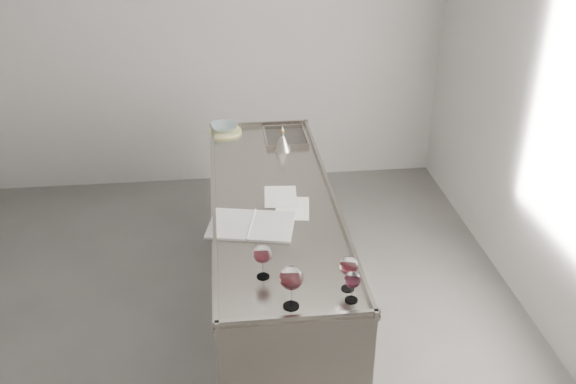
{
  "coord_description": "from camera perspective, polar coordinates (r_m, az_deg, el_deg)",
  "views": [
    {
      "loc": [
        0.2,
        -3.18,
        2.83
      ],
      "look_at": [
        0.58,
        0.21,
        1.02
      ],
      "focal_mm": 40.0,
      "sensor_mm": 36.0,
      "label": 1
    }
  ],
  "objects": [
    {
      "name": "room_shell",
      "position": [
        3.49,
        -9.16,
        3.39
      ],
      "size": [
        4.54,
        5.04,
        2.84
      ],
      "color": "#504E4B",
      "rests_on": "ground"
    },
    {
      "name": "wine_glass_right",
      "position": [
        3.11,
        5.43,
        -6.63
      ],
      "size": [
        0.09,
        0.09,
        0.18
      ],
      "rotation": [
        0.0,
        0.0,
        -0.39
      ],
      "color": "white",
      "rests_on": "counter"
    },
    {
      "name": "counter",
      "position": [
        4.21,
        -1.24,
        -6.11
      ],
      "size": [
        0.77,
        2.42,
        0.97
      ],
      "color": "gray",
      "rests_on": "ground"
    },
    {
      "name": "loose_paper_top",
      "position": [
        3.84,
        0.39,
        -1.45
      ],
      "size": [
        0.24,
        0.31,
        0.0
      ],
      "primitive_type": "cube",
      "rotation": [
        0.0,
        0.0,
        -0.14
      ],
      "color": "white",
      "rests_on": "counter"
    },
    {
      "name": "notebook",
      "position": [
        3.67,
        -3.29,
        -2.94
      ],
      "size": [
        0.54,
        0.43,
        0.02
      ],
      "rotation": [
        0.0,
        0.0,
        -0.21
      ],
      "color": "silver",
      "rests_on": "counter"
    },
    {
      "name": "ceramic_bowl",
      "position": [
        4.91,
        -5.7,
        5.75
      ],
      "size": [
        0.22,
        0.22,
        0.05
      ],
      "primitive_type": "imported",
      "rotation": [
        0.0,
        0.0,
        0.09
      ],
      "color": "#8EA3A6",
      "rests_on": "trivet"
    },
    {
      "name": "wine_glass_small",
      "position": [
        3.05,
        5.75,
        -7.85
      ],
      "size": [
        0.08,
        0.08,
        0.16
      ],
      "rotation": [
        0.0,
        0.0,
        -0.03
      ],
      "color": "white",
      "rests_on": "counter"
    },
    {
      "name": "wine_glass_middle",
      "position": [
        2.97,
        0.28,
        -7.74
      ],
      "size": [
        0.11,
        0.11,
        0.22
      ],
      "rotation": [
        0.0,
        0.0,
        -0.34
      ],
      "color": "white",
      "rests_on": "counter"
    },
    {
      "name": "loose_paper_under",
      "position": [
        3.97,
        -0.67,
        -0.4
      ],
      "size": [
        0.22,
        0.3,
        0.0
      ],
      "primitive_type": "cube",
      "rotation": [
        0.0,
        0.0,
        -0.08
      ],
      "color": "silver",
      "rests_on": "counter"
    },
    {
      "name": "trivet",
      "position": [
        4.93,
        -5.68,
        5.38
      ],
      "size": [
        0.28,
        0.28,
        0.02
      ],
      "primitive_type": "cylinder",
      "rotation": [
        0.0,
        0.0,
        -0.07
      ],
      "color": "beige",
      "rests_on": "counter"
    },
    {
      "name": "wine_funnel",
      "position": [
        4.59,
        -0.5,
        4.41
      ],
      "size": [
        0.13,
        0.13,
        0.19
      ],
      "rotation": [
        0.0,
        0.0,
        0.31
      ],
      "color": "#ABA398",
      "rests_on": "counter"
    },
    {
      "name": "wine_glass_left",
      "position": [
        3.18,
        -2.27,
        -5.59
      ],
      "size": [
        0.09,
        0.09,
        0.19
      ],
      "rotation": [
        0.0,
        0.0,
        -0.35
      ],
      "color": "white",
      "rests_on": "counter"
    }
  ]
}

